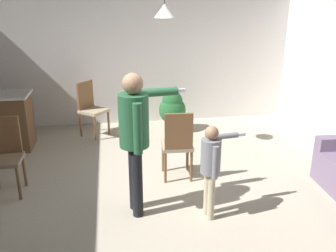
{
  "coord_description": "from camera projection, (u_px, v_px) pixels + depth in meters",
  "views": [
    {
      "loc": [
        -0.5,
        -4.08,
        2.42
      ],
      "look_at": [
        0.15,
        -0.07,
        1.0
      ],
      "focal_mm": 39.18,
      "sensor_mm": 36.0,
      "label": 1
    }
  ],
  "objects": [
    {
      "name": "potted_plant_corner",
      "position": [
        172.0,
        109.0,
        6.95
      ],
      "size": [
        0.51,
        0.51,
        0.79
      ],
      "color": "brown",
      "rests_on": "ground"
    },
    {
      "name": "ground",
      "position": [
        156.0,
        199.0,
        4.68
      ],
      "size": [
        7.68,
        7.68,
        0.0
      ],
      "primitive_type": "plane",
      "color": "#B2A893"
    },
    {
      "name": "person_child",
      "position": [
        211.0,
        162.0,
        4.08
      ],
      "size": [
        0.57,
        0.37,
        1.12
      ],
      "rotation": [
        0.0,
        0.0,
        -1.45
      ],
      "color": "tan",
      "rests_on": "ground"
    },
    {
      "name": "ceiling_light_pendant",
      "position": [
        165.0,
        11.0,
        5.35
      ],
      "size": [
        0.32,
        0.32,
        0.55
      ],
      "color": "silver"
    },
    {
      "name": "dining_chair_centre_back",
      "position": [
        5.0,
        153.0,
        4.7
      ],
      "size": [
        0.42,
        0.42,
        1.0
      ],
      "rotation": [
        0.0,
        0.0,
        3.14
      ],
      "color": "brown",
      "rests_on": "ground"
    },
    {
      "name": "dining_chair_near_wall",
      "position": [
        178.0,
        143.0,
        5.03
      ],
      "size": [
        0.45,
        0.45,
        1.0
      ],
      "rotation": [
        0.0,
        0.0,
        6.22
      ],
      "color": "brown",
      "rests_on": "ground"
    },
    {
      "name": "wall_back",
      "position": [
        134.0,
        56.0,
        7.22
      ],
      "size": [
        6.4,
        0.1,
        2.7
      ],
      "primitive_type": "cube",
      "color": "silver",
      "rests_on": "ground"
    },
    {
      "name": "dining_chair_by_counter",
      "position": [
        91.0,
        107.0,
        6.71
      ],
      "size": [
        0.59,
        0.59,
        1.0
      ],
      "rotation": [
        0.0,
        0.0,
        3.99
      ],
      "color": "brown",
      "rests_on": "ground"
    },
    {
      "name": "person_adult",
      "position": [
        135.0,
        130.0,
        4.07
      ],
      "size": [
        0.8,
        0.56,
        1.68
      ],
      "rotation": [
        0.0,
        0.0,
        -1.44
      ],
      "color": "black",
      "rests_on": "ground"
    }
  ]
}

